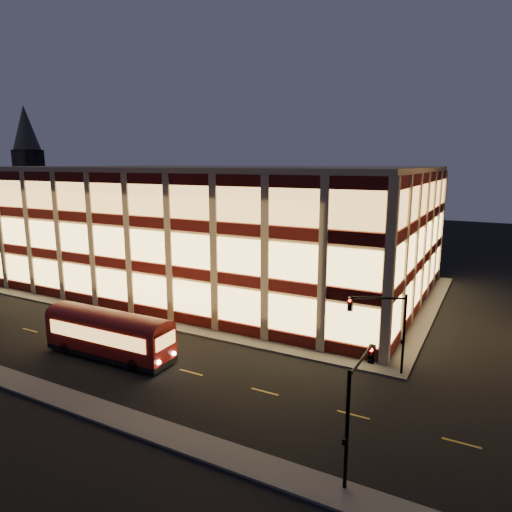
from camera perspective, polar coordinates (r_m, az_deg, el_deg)
The scene contains 10 objects.
ground at distance 44.64m, azimuth -13.98°, elevation -8.32°, with size 200.00×200.00×0.00m, color black.
sidewalk_office_south at distance 47.27m, azimuth -15.89°, elevation -7.20°, with size 54.00×2.00×0.15m, color #514F4C.
sidewalk_office_east at distance 50.37m, azimuth 20.63°, elevation -6.35°, with size 2.00×30.00×0.15m, color #514F4C.
sidewalk_near at distance 36.86m, azimuth -28.02°, elevation -13.61°, with size 100.00×2.00×0.15m, color #514F4C.
office_building at distance 57.74m, azimuth -5.21°, elevation 3.86°, with size 50.45×30.45×14.50m.
church_tower at distance 121.59m, azimuth -26.30°, elevation 7.56°, with size 5.00×5.00×18.00m, color #2D2621.
church_spire at distance 121.72m, azimuth -26.90°, elevation 14.13°, with size 6.00×6.00×10.00m, color #4C473F.
traffic_signal_far at distance 33.49m, azimuth 15.74°, elevation -7.70°, with size 3.79×1.87×6.00m.
traffic_signal_near at distance 23.10m, azimuth 12.54°, elevation -16.53°, with size 0.32×4.45×6.00m.
trolley_bus at distance 37.69m, azimuth -17.91°, elevation -8.97°, with size 11.01×3.08×3.71m.
Camera 1 is at (28.67, -30.81, 14.88)m, focal length 32.00 mm.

